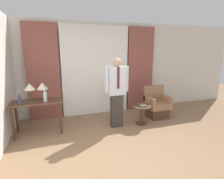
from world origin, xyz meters
TOP-DOWN VIEW (x-y plane):
  - ground_plane at (0.00, 0.00)m, footprint 16.00×16.00m
  - wall_back at (0.00, 2.71)m, footprint 10.00×0.06m
  - curtain_sheer_center at (0.00, 2.58)m, footprint 1.96×0.06m
  - curtain_drape_left at (-1.44, 2.58)m, footprint 0.85×0.06m
  - curtain_drape_right at (1.44, 2.58)m, footprint 0.85×0.06m
  - desk at (-1.58, 1.69)m, footprint 1.09×0.54m
  - table_lamp_left at (-1.71, 1.82)m, footprint 0.24×0.24m
  - table_lamp_right at (-1.44, 1.82)m, footprint 0.24×0.24m
  - bottle_near_edge at (-1.88, 1.52)m, footprint 0.07×0.07m
  - bottle_by_lamp at (-1.39, 1.60)m, footprint 0.08×0.08m
  - person at (0.25, 1.46)m, footprint 0.59×0.20m
  - armchair at (1.55, 1.71)m, footprint 0.62×0.55m
  - side_table at (0.89, 1.39)m, footprint 0.50×0.50m
  - book at (0.90, 1.38)m, footprint 0.16×0.25m

SIDE VIEW (x-z plane):
  - ground_plane at x=0.00m, z-range 0.00..0.00m
  - armchair at x=1.55m, z-range -0.11..0.78m
  - side_table at x=0.89m, z-range 0.09..0.59m
  - book at x=0.90m, z-range 0.50..0.53m
  - desk at x=-1.58m, z-range 0.25..1.01m
  - bottle_near_edge at x=-1.88m, z-range 0.74..0.97m
  - bottle_by_lamp at x=-1.39m, z-range 0.73..1.00m
  - person at x=0.25m, z-range 0.08..1.79m
  - table_lamp_left at x=-1.71m, z-range 0.86..1.25m
  - table_lamp_right at x=-1.44m, z-range 0.86..1.25m
  - curtain_sheer_center at x=0.00m, z-range 0.00..2.58m
  - curtain_drape_left at x=-1.44m, z-range 0.00..2.58m
  - curtain_drape_right at x=1.44m, z-range 0.00..2.58m
  - wall_back at x=0.00m, z-range 0.00..2.70m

